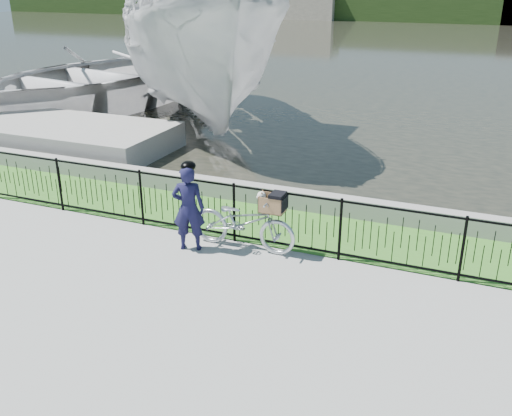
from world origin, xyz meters
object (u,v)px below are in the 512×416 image
at_px(bicycle_rig, 244,221).
at_px(boat_near, 198,52).
at_px(boat_far, 95,78).
at_px(cyclist, 188,207).
at_px(dock, 14,129).

bearing_deg(bicycle_rig, boat_near, 122.35).
xyz_separation_m(boat_near, boat_far, (-4.82, 0.93, -1.26)).
relative_size(cyclist, boat_far, 0.14).
xyz_separation_m(bicycle_rig, boat_near, (-5.05, 7.97, 1.82)).
relative_size(boat_near, boat_far, 1.02).
bearing_deg(boat_far, dock, -83.07).
xyz_separation_m(dock, boat_near, (4.23, 3.87, 2.00)).
bearing_deg(cyclist, boat_far, 133.97).
distance_m(dock, bicycle_rig, 10.15).
relative_size(cyclist, boat_near, 0.14).
height_order(dock, boat_near, boat_near).
distance_m(bicycle_rig, cyclist, 1.03).
xyz_separation_m(bicycle_rig, boat_far, (-9.87, 8.90, 0.56)).
distance_m(bicycle_rig, boat_near, 9.61).
height_order(bicycle_rig, boat_near, boat_near).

